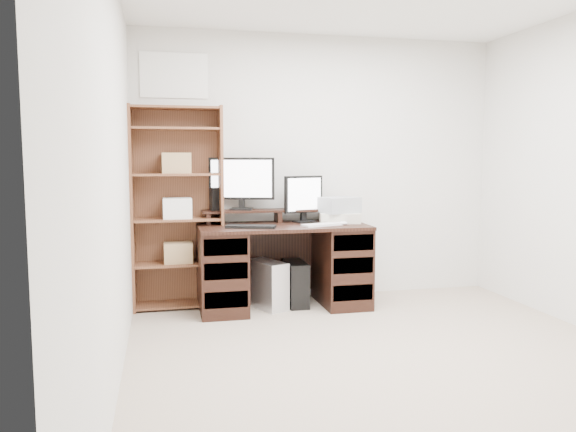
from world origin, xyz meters
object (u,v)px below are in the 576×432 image
object	(u,v)px
monitor_wide	(242,181)
printer	(339,218)
monitor_small	(304,197)
desk	(283,264)
tower_black	(296,283)
bookshelf	(177,206)
tower_silver	(267,284)

from	to	relation	value
monitor_wide	printer	world-z (taller)	monitor_wide
monitor_wide	monitor_small	distance (m)	0.59
desk	tower_black	distance (m)	0.23
monitor_wide	bookshelf	world-z (taller)	bookshelf
desk	tower_silver	xyz separation A→B (m)	(-0.14, -0.00, -0.18)
bookshelf	printer	bearing A→B (deg)	-6.23
monitor_small	tower_black	world-z (taller)	monitor_small
tower_silver	bookshelf	xyz separation A→B (m)	(-0.77, 0.21, 0.71)
printer	bookshelf	bearing A→B (deg)	-175.29
desk	tower_black	world-z (taller)	desk
monitor_small	monitor_wide	bearing A→B (deg)	152.19
desk	tower_silver	distance (m)	0.23
desk	monitor_small	bearing A→B (deg)	32.28
printer	desk	bearing A→B (deg)	-163.54
desk	printer	xyz separation A→B (m)	(0.55, 0.05, 0.41)
monitor_small	tower_black	distance (m)	0.80
tower_silver	desk	bearing A→B (deg)	-23.37
printer	tower_black	xyz separation A→B (m)	(-0.42, -0.02, -0.59)
desk	bookshelf	distance (m)	1.08
monitor_wide	tower_black	bearing A→B (deg)	-7.23
monitor_wide	bookshelf	xyz separation A→B (m)	(-0.59, -0.03, -0.22)
tower_silver	monitor_wide	bearing A→B (deg)	103.83
monitor_small	tower_silver	xyz separation A→B (m)	(-0.37, -0.14, -0.77)
desk	monitor_small	world-z (taller)	monitor_small
monitor_small	printer	size ratio (longest dim) A/B	1.18
desk	monitor_wide	bearing A→B (deg)	143.73
tower_silver	bookshelf	size ratio (longest dim) A/B	0.24
monitor_small	printer	bearing A→B (deg)	-33.58
tower_black	bookshelf	size ratio (longest dim) A/B	0.22
monitor_wide	tower_black	xyz separation A→B (m)	(0.46, -0.21, -0.94)
monitor_small	bookshelf	size ratio (longest dim) A/B	0.24
tower_black	monitor_small	bearing A→B (deg)	47.62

